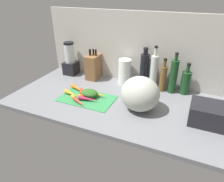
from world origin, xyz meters
TOP-DOWN VIEW (x-y plane):
  - ground_plane at (0.00, 0.00)cm, footprint 170.00×80.00cm
  - wall_back at (0.00, 38.50)cm, footprint 170.00×3.00cm
  - cutting_board at (-25.22, -7.72)cm, footprint 41.93×25.13cm
  - carrot_0 at (-38.18, -9.32)cm, footprint 14.23×7.40cm
  - carrot_1 at (-38.24, -0.40)cm, footprint 15.72×9.52cm
  - carrot_2 at (-25.47, -5.10)cm, footprint 15.44×4.31cm
  - carrot_3 at (-21.54, -11.16)cm, footprint 16.23×5.06cm
  - carrot_4 at (-26.41, -17.36)cm, footprint 13.15×8.58cm
  - carrot_5 at (-19.16, -2.15)cm, footprint 16.27×4.36cm
  - carrot_6 at (-29.11, -15.25)cm, footprint 14.41×9.24cm
  - carrot_7 at (-25.04, -4.76)cm, footprint 14.80×11.42cm
  - carrot_8 at (-23.41, -5.29)cm, footprint 10.79×10.58cm
  - carrot_9 at (-27.07, -2.76)cm, footprint 17.38×9.54cm
  - carrot_greens_pile at (-24.26, -4.87)cm, footprint 13.35×10.27cm
  - winter_squash at (15.69, -5.62)cm, footprint 26.55×25.19cm
  - knife_block at (-38.49, 29.71)cm, footprint 10.40×16.61cm
  - blender_appliance at (-63.82, 29.45)cm, footprint 12.13×12.13cm
  - paper_towel_roll at (-8.22, 29.50)cm, footprint 10.73×10.73cm
  - bottle_0 at (8.29, 31.97)cm, footprint 7.41×7.41cm
  - bottle_1 at (16.89, 28.95)cm, footprint 6.04×6.04cm
  - bottle_2 at (24.81, 28.95)cm, footprint 5.38×5.38cm
  - bottle_3 at (32.59, 29.22)cm, footprint 5.95×5.95cm
  - bottle_4 at (42.23, 31.30)cm, footprint 7.27×7.27cm
  - dish_rack at (63.25, -3.35)cm, footprint 29.70×19.58cm

SIDE VIEW (x-z plane):
  - ground_plane at x=0.00cm, z-range -3.00..0.00cm
  - cutting_board at x=-25.22cm, z-range 0.00..0.80cm
  - carrot_2 at x=-25.47cm, z-range 0.80..3.07cm
  - carrot_7 at x=-25.04cm, z-range 0.80..3.17cm
  - carrot_8 at x=-23.41cm, z-range 0.80..3.32cm
  - carrot_9 at x=-27.07cm, z-range 0.80..3.33cm
  - carrot_4 at x=-26.41cm, z-range 0.80..3.40cm
  - carrot_6 at x=-29.11cm, z-range 0.80..3.49cm
  - carrot_3 at x=-21.54cm, z-range 0.80..3.96cm
  - carrot_1 at x=-38.24cm, z-range 0.80..4.04cm
  - carrot_5 at x=-19.16cm, z-range 0.80..4.24cm
  - carrot_0 at x=-38.18cm, z-range 0.80..4.25cm
  - carrot_greens_pile at x=-24.26cm, z-range 0.80..6.45cm
  - dish_rack at x=63.25cm, z-range 0.00..12.61cm
  - bottle_4 at x=42.23cm, z-range -2.93..22.56cm
  - paper_towel_roll at x=-8.22cm, z-range 0.00..22.09cm
  - knife_block at x=-38.49cm, z-range -2.57..24.92cm
  - bottle_2 at x=24.81cm, z-range -2.53..25.07cm
  - winter_squash at x=15.69cm, z-range 0.00..24.14cm
  - blender_appliance at x=-63.82cm, z-range -2.19..29.07cm
  - bottle_3 at x=32.59cm, z-range -2.47..30.63cm
  - bottle_0 at x=8.29cm, z-range -2.00..31.48cm
  - bottle_1 at x=16.89cm, z-range -3.30..33.27cm
  - wall_back at x=0.00cm, z-range 0.00..60.00cm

